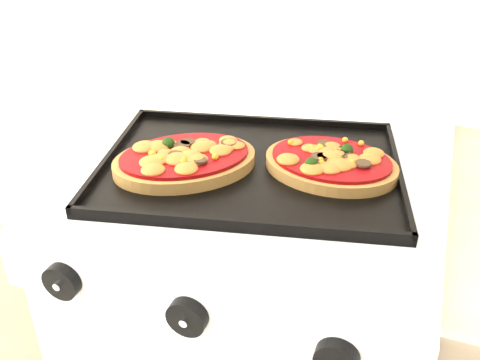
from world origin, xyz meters
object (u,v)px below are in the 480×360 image
at_px(stove, 262,347).
at_px(baking_tray, 251,165).
at_px(pizza_left, 185,158).
at_px(pizza_right, 331,162).

bearing_deg(stove, baking_tray, -115.40).
bearing_deg(baking_tray, pizza_left, -168.76).
relative_size(pizza_left, pizza_right, 1.09).
bearing_deg(baking_tray, stove, 51.81).
xyz_separation_m(baking_tray, pizza_right, (0.13, 0.03, 0.01)).
height_order(pizza_left, pizza_right, pizza_left).
height_order(stove, pizza_left, pizza_left).
bearing_deg(baking_tray, pizza_right, 1.37).
xyz_separation_m(stove, pizza_left, (-0.12, -0.08, 0.48)).
xyz_separation_m(baking_tray, pizza_left, (-0.10, -0.04, 0.02)).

